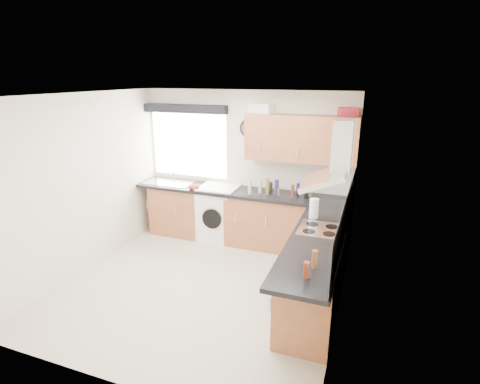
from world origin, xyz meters
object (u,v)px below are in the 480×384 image
at_px(extractor_hood, 334,162).
at_px(upper_cabinets, 301,138).
at_px(washing_machine, 219,213).
at_px(oven, 318,265).

bearing_deg(extractor_hood, upper_cabinets, 116.13).
xyz_separation_m(upper_cabinets, washing_machine, (-1.32, -0.10, -1.33)).
xyz_separation_m(extractor_hood, upper_cabinets, (-0.65, 1.33, 0.03)).
relative_size(extractor_hood, washing_machine, 0.84).
bearing_deg(upper_cabinets, washing_machine, -175.47).
bearing_deg(extractor_hood, oven, 180.00).
distance_m(oven, washing_machine, 2.24).
relative_size(upper_cabinets, washing_machine, 1.83).
distance_m(oven, upper_cabinets, 1.99).
height_order(oven, upper_cabinets, upper_cabinets).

